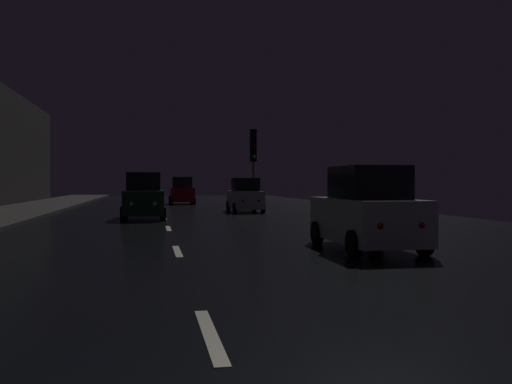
% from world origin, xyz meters
% --- Properties ---
extents(ground, '(27.67, 84.00, 0.02)m').
position_xyz_m(ground, '(0.00, 24.50, -0.01)').
color(ground, black).
extents(lane_centerline, '(0.16, 38.61, 0.01)m').
position_xyz_m(lane_centerline, '(0.00, 20.34, 0.01)').
color(lane_centerline, beige).
rests_on(lane_centerline, ground).
extents(traffic_light_far_right, '(0.37, 0.48, 4.74)m').
position_xyz_m(traffic_light_far_right, '(5.34, 29.66, 3.43)').
color(traffic_light_far_right, '#38383A').
rests_on(traffic_light_far_right, ground).
extents(car_approaching_headlights, '(1.90, 4.11, 2.07)m').
position_xyz_m(car_approaching_headlights, '(-0.92, 22.84, 0.95)').
color(car_approaching_headlights, '#0F3819').
rests_on(car_approaching_headlights, ground).
extents(car_parked_right_far, '(1.71, 3.71, 1.87)m').
position_xyz_m(car_parked_right_far, '(4.53, 27.81, 0.85)').
color(car_parked_right_far, silver).
rests_on(car_parked_right_far, ground).
extents(car_parked_right_near, '(1.85, 4.01, 2.02)m').
position_xyz_m(car_parked_right_near, '(4.53, 9.95, 0.92)').
color(car_parked_right_near, silver).
rests_on(car_parked_right_near, ground).
extents(car_distant_taillights, '(1.86, 4.03, 2.03)m').
position_xyz_m(car_distant_taillights, '(1.70, 39.76, 0.93)').
color(car_distant_taillights, maroon).
rests_on(car_distant_taillights, ground).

